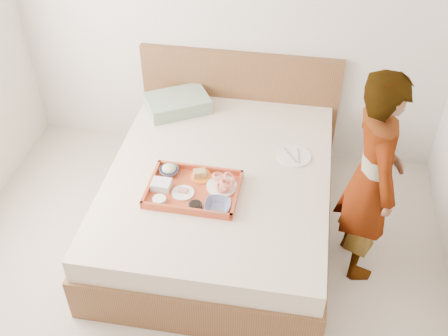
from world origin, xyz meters
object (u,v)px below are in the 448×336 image
tray (193,189)px  person (372,179)px  dinner_plate (294,156)px  bed (220,198)px

tray → person: person is taller
tray → dinner_plate: tray is taller
bed → dinner_plate: size_ratio=8.10×
dinner_plate → bed: bearing=-154.1°
tray → dinner_plate: bearing=38.4°
dinner_plate → person: person is taller
tray → person: size_ratio=0.40×
bed → tray: tray is taller
bed → person: size_ratio=1.30×
bed → dinner_plate: dinner_plate is taller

